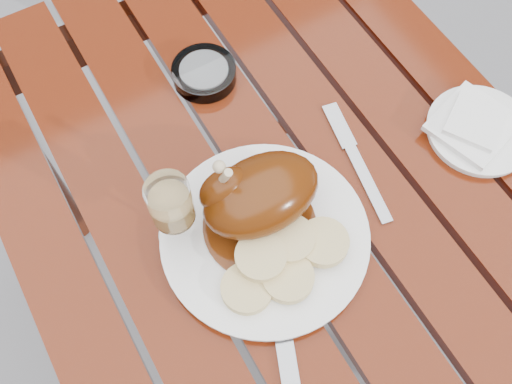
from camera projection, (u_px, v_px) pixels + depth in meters
ground at (283, 332)px, 1.51m from camera, size 60.00×60.00×0.00m
table at (290, 290)px, 1.18m from camera, size 0.80×1.20×0.75m
dinner_plate at (265, 237)px, 0.82m from camera, size 0.35×0.35×0.02m
roast_duck at (256, 195)px, 0.78m from camera, size 0.18×0.16×0.12m
bread_dumplings at (282, 261)px, 0.77m from camera, size 0.19×0.12×0.03m
wine_glass at (174, 214)px, 0.76m from camera, size 0.08×0.08×0.15m
side_plate at (480, 131)px, 0.90m from camera, size 0.19×0.19×0.01m
napkin at (473, 125)px, 0.89m from camera, size 0.15×0.14×0.01m
ashtray at (204, 73)px, 0.94m from camera, size 0.11×0.11×0.03m
fork at (286, 355)px, 0.75m from camera, size 0.10×0.19×0.01m
knife at (361, 170)px, 0.87m from camera, size 0.05×0.19×0.01m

